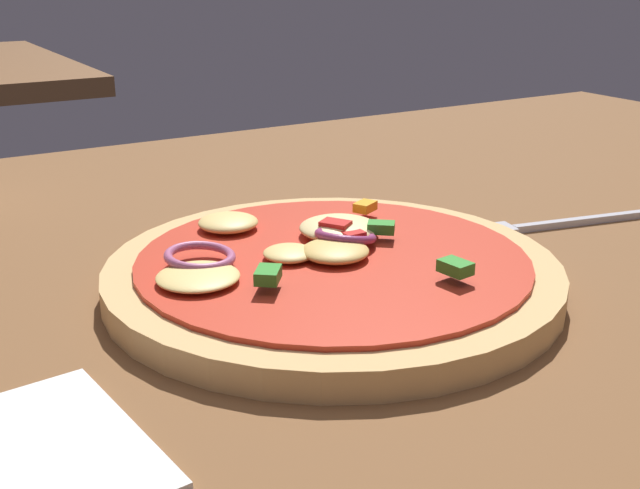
{
  "coord_description": "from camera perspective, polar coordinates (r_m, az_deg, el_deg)",
  "views": [
    {
      "loc": [
        -0.23,
        -0.39,
        0.21
      ],
      "look_at": [
        0.0,
        -0.0,
        0.05
      ],
      "focal_mm": 45.36,
      "sensor_mm": 36.0,
      "label": 1
    }
  ],
  "objects": [
    {
      "name": "pizza",
      "position": [
        0.47,
        1.03,
        -1.81
      ],
      "size": [
        0.26,
        0.26,
        0.03
      ],
      "color": "tan",
      "rests_on": "dining_table"
    },
    {
      "name": "dining_table",
      "position": [
        0.49,
        -0.57,
        -3.89
      ],
      "size": [
        1.36,
        0.81,
        0.03
      ],
      "color": "brown",
      "rests_on": "ground"
    },
    {
      "name": "fork",
      "position": [
        0.59,
        15.97,
        1.34
      ],
      "size": [
        0.17,
        0.05,
        0.01
      ],
      "color": "silver",
      "rests_on": "dining_table"
    }
  ]
}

